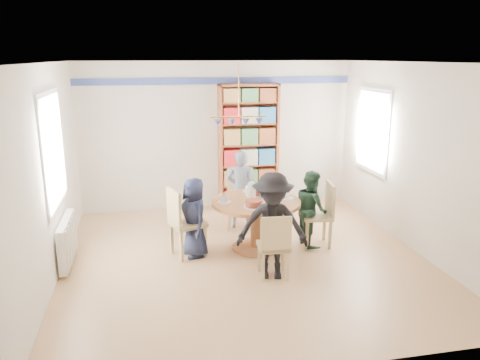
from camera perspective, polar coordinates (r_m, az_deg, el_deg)
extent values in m
plane|color=tan|center=(6.71, 0.69, -9.56)|extent=(5.00, 5.00, 0.00)
plane|color=white|center=(6.11, 0.77, 14.15)|extent=(5.00, 5.00, 0.00)
plane|color=silver|center=(8.69, -2.77, 5.40)|extent=(5.00, 0.00, 5.00)
plane|color=silver|center=(3.97, 8.40, -6.34)|extent=(5.00, 0.00, 5.00)
plane|color=silver|center=(6.26, -22.26, 0.57)|extent=(0.00, 5.00, 5.00)
plane|color=silver|center=(7.22, 20.53, 2.52)|extent=(0.00, 5.00, 5.00)
cube|color=navy|center=(8.56, -2.83, 11.99)|extent=(5.00, 0.02, 0.12)
cube|color=white|center=(6.49, -21.88, 3.35)|extent=(0.03, 1.32, 1.52)
cube|color=white|center=(6.49, -21.70, 3.36)|extent=(0.01, 1.20, 1.40)
cube|color=white|center=(8.29, 15.88, 5.79)|extent=(0.03, 1.12, 1.42)
cube|color=white|center=(8.28, 15.76, 5.79)|extent=(0.01, 1.00, 1.30)
cylinder|color=gold|center=(6.62, -0.18, 10.95)|extent=(0.01, 0.01, 0.75)
cylinder|color=gold|center=(6.65, -0.17, 7.73)|extent=(0.80, 0.02, 0.02)
cone|color=#3D53AC|center=(6.61, -2.74, 6.97)|extent=(0.11, 0.11, 0.10)
cone|color=#3D53AC|center=(6.65, -1.02, 7.02)|extent=(0.11, 0.11, 0.10)
cone|color=#3D53AC|center=(6.68, 0.67, 7.07)|extent=(0.11, 0.11, 0.10)
cone|color=#3D53AC|center=(6.73, 2.35, 7.11)|extent=(0.11, 0.11, 0.10)
cube|color=silver|center=(6.82, -20.33, -6.95)|extent=(0.10, 1.00, 0.60)
cube|color=silver|center=(6.44, -20.31, -8.23)|extent=(0.02, 0.06, 0.56)
cube|color=silver|center=(6.63, -20.06, -7.56)|extent=(0.02, 0.06, 0.56)
cube|color=silver|center=(6.81, -19.83, -6.93)|extent=(0.02, 0.06, 0.56)
cube|color=silver|center=(7.00, -19.60, -6.33)|extent=(0.02, 0.06, 0.56)
cube|color=silver|center=(7.18, -19.39, -5.77)|extent=(0.02, 0.06, 0.56)
cylinder|color=olive|center=(6.79, 1.96, -2.72)|extent=(1.30, 1.30, 0.05)
cylinder|color=olive|center=(6.92, 1.93, -5.68)|extent=(0.16, 0.16, 0.70)
cylinder|color=olive|center=(7.04, 1.91, -8.20)|extent=(0.70, 0.70, 0.04)
cube|color=tan|center=(6.71, -6.39, -5.28)|extent=(0.56, 0.56, 0.05)
cube|color=tan|center=(6.55, -8.06, -3.40)|extent=(0.18, 0.43, 0.53)
cube|color=tan|center=(6.72, -4.29, -7.48)|extent=(0.05, 0.05, 0.45)
cube|color=tan|center=(7.02, -5.59, -6.50)|extent=(0.05, 0.05, 0.45)
cube|color=tan|center=(6.58, -7.13, -8.04)|extent=(0.05, 0.05, 0.45)
cube|color=tan|center=(6.89, -8.32, -7.01)|extent=(0.05, 0.05, 0.45)
cube|color=tan|center=(7.11, 9.30, -4.36)|extent=(0.48, 0.48, 0.05)
cube|color=tan|center=(7.08, 10.91, -2.35)|extent=(0.09, 0.43, 0.51)
cube|color=tan|center=(7.31, 7.58, -5.74)|extent=(0.05, 0.05, 0.44)
cube|color=tan|center=(7.00, 8.17, -6.73)|extent=(0.05, 0.05, 0.44)
cube|color=tan|center=(7.39, 10.22, -5.62)|extent=(0.05, 0.05, 0.44)
cube|color=tan|center=(7.08, 10.92, -6.59)|extent=(0.05, 0.05, 0.44)
cube|color=tan|center=(7.72, 0.00, -2.57)|extent=(0.51, 0.51, 0.05)
cube|color=tan|center=(7.84, 0.02, -0.35)|extent=(0.43, 0.13, 0.51)
cube|color=tan|center=(7.64, -1.32, -4.69)|extent=(0.05, 0.05, 0.44)
cube|color=tan|center=(7.64, 1.31, -4.69)|extent=(0.05, 0.05, 0.44)
cube|color=tan|center=(7.97, -1.24, -3.84)|extent=(0.05, 0.05, 0.44)
cube|color=tan|center=(7.97, 1.27, -3.85)|extent=(0.05, 0.05, 0.44)
cube|color=tan|center=(6.07, 4.07, -8.07)|extent=(0.42, 0.42, 0.05)
cube|color=tan|center=(5.83, 4.44, -6.65)|extent=(0.39, 0.07, 0.46)
cube|color=tan|center=(6.33, 5.18, -9.25)|extent=(0.04, 0.04, 0.40)
cube|color=tan|center=(6.27, 2.35, -9.42)|extent=(0.04, 0.04, 0.40)
cube|color=tan|center=(6.05, 5.79, -10.44)|extent=(0.04, 0.04, 0.40)
cube|color=tan|center=(5.99, 2.83, -10.63)|extent=(0.04, 0.04, 0.40)
imported|color=#171C34|center=(6.66, -5.58, -4.52)|extent=(0.51, 0.64, 1.15)
imported|color=#1A3425|center=(7.08, 8.66, -3.41)|extent=(0.47, 0.59, 1.15)
imported|color=gray|center=(7.68, 0.07, -1.17)|extent=(0.54, 0.41, 1.31)
imported|color=black|center=(5.94, 3.96, -5.65)|extent=(0.99, 0.71, 1.40)
cube|color=brown|center=(8.57, -2.42, 3.92)|extent=(0.04, 0.33, 2.30)
cube|color=brown|center=(8.80, 4.38, 4.17)|extent=(0.04, 0.33, 2.30)
cube|color=brown|center=(8.53, 1.05, 11.52)|extent=(1.10, 0.33, 0.04)
cube|color=brown|center=(8.95, 0.99, -2.99)|extent=(1.10, 0.33, 0.07)
cube|color=brown|center=(8.82, 0.80, 4.24)|extent=(1.10, 0.02, 2.30)
cube|color=brown|center=(8.83, 1.00, -0.49)|extent=(1.03, 0.31, 0.03)
cube|color=brown|center=(8.74, 1.01, 1.94)|extent=(1.03, 0.31, 0.03)
cube|color=brown|center=(8.66, 1.02, 4.41)|extent=(1.03, 0.31, 0.03)
cube|color=brown|center=(8.60, 1.03, 6.92)|extent=(1.03, 0.31, 0.03)
cube|color=brown|center=(8.55, 1.04, 9.47)|extent=(1.03, 0.31, 0.03)
cube|color=#B11B20|center=(8.81, -1.07, -2.08)|extent=(0.30, 0.24, 0.28)
cube|color=silver|center=(8.87, 1.02, -1.96)|extent=(0.30, 0.24, 0.28)
cube|color=#2A689C|center=(8.95, 3.08, -1.84)|extent=(0.30, 0.24, 0.28)
cube|color=tan|center=(8.71, -1.08, 0.35)|extent=(0.30, 0.24, 0.28)
cube|color=#47804C|center=(8.77, 1.03, 0.46)|extent=(0.30, 0.24, 0.28)
cube|color=brown|center=(8.85, 3.11, 0.56)|extent=(0.30, 0.24, 0.28)
cube|color=#B11B20|center=(8.62, -1.09, 2.82)|extent=(0.30, 0.24, 0.28)
cube|color=silver|center=(8.68, 1.05, 2.91)|extent=(0.30, 0.24, 0.28)
cube|color=#2A689C|center=(8.76, 3.15, 2.99)|extent=(0.30, 0.24, 0.28)
cube|color=tan|center=(8.55, -1.10, 5.33)|extent=(0.30, 0.24, 0.28)
cube|color=#47804C|center=(8.61, 1.06, 5.41)|extent=(0.30, 0.24, 0.28)
cube|color=brown|center=(8.69, 3.18, 5.47)|extent=(0.30, 0.24, 0.28)
cube|color=#B11B20|center=(8.49, -1.12, 7.89)|extent=(0.30, 0.24, 0.28)
cube|color=silver|center=(8.56, 1.07, 7.94)|extent=(0.30, 0.24, 0.28)
cube|color=#2A689C|center=(8.63, 3.22, 7.98)|extent=(0.30, 0.24, 0.28)
cube|color=tan|center=(8.46, -1.13, 10.31)|extent=(0.30, 0.24, 0.24)
cube|color=#47804C|center=(8.52, 1.08, 10.34)|extent=(0.30, 0.24, 0.24)
cube|color=brown|center=(8.60, 3.26, 10.36)|extent=(0.30, 0.24, 0.24)
cylinder|color=white|center=(6.81, 1.42, -1.42)|extent=(0.12, 0.12, 0.23)
sphere|color=white|center=(6.78, 1.43, -0.47)|extent=(0.09, 0.09, 0.09)
cylinder|color=silver|center=(6.88, 2.69, -1.09)|extent=(0.07, 0.07, 0.27)
cylinder|color=#3D53AC|center=(6.84, 2.70, 0.08)|extent=(0.03, 0.03, 0.03)
cylinder|color=white|center=(7.05, 1.83, -1.80)|extent=(0.29, 0.29, 0.01)
cylinder|color=maroon|center=(7.03, 1.84, -1.42)|extent=(0.23, 0.23, 0.09)
cylinder|color=white|center=(6.49, 1.72, -3.27)|extent=(0.29, 0.29, 0.01)
cylinder|color=maroon|center=(6.48, 1.72, -2.86)|extent=(0.23, 0.23, 0.09)
cylinder|color=white|center=(6.70, -1.93, -2.72)|extent=(0.19, 0.19, 0.01)
imported|color=white|center=(6.68, -1.93, -2.37)|extent=(0.12, 0.12, 0.09)
cylinder|color=white|center=(6.90, 5.73, -2.24)|extent=(0.19, 0.19, 0.01)
imported|color=white|center=(6.89, 5.74, -1.92)|extent=(0.10, 0.10, 0.09)
cylinder|color=white|center=(7.22, 1.10, -1.40)|extent=(0.19, 0.19, 0.01)
imported|color=white|center=(7.21, 1.11, -1.08)|extent=(0.12, 0.12, 0.09)
cylinder|color=white|center=(6.35, 2.93, -3.71)|extent=(0.19, 0.19, 0.01)
imported|color=white|center=(6.34, 2.94, -3.36)|extent=(0.10, 0.10, 0.09)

